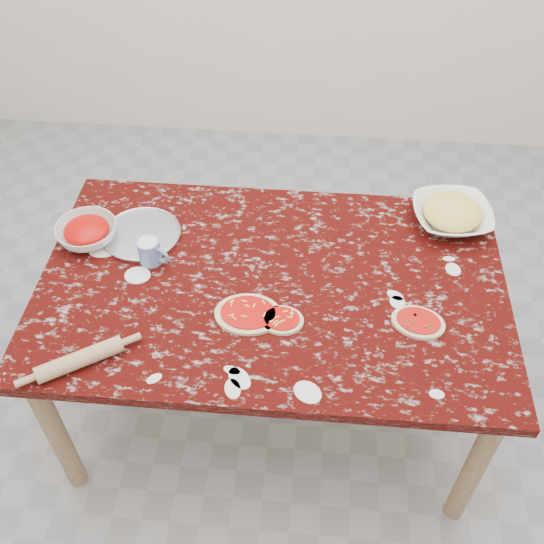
% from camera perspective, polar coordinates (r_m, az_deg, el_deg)
% --- Properties ---
extents(ground, '(4.00, 4.00, 0.00)m').
position_cam_1_polar(ground, '(2.74, 0.00, -11.57)').
color(ground, gray).
extents(worktable, '(1.60, 1.00, 0.75)m').
position_cam_1_polar(worktable, '(2.21, 0.00, -2.38)').
color(worktable, '#300503').
rests_on(worktable, ground).
extents(pizza_tray, '(0.35, 0.35, 0.01)m').
position_cam_1_polar(pizza_tray, '(2.35, -11.78, 3.36)').
color(pizza_tray, '#B2B2B7').
rests_on(pizza_tray, worktable).
extents(sauce_bowl, '(0.22, 0.22, 0.07)m').
position_cam_1_polar(sauce_bowl, '(2.37, -16.47, 3.45)').
color(sauce_bowl, white).
rests_on(sauce_bowl, worktable).
extents(cheese_bowl, '(0.32, 0.32, 0.07)m').
position_cam_1_polar(cheese_bowl, '(2.43, 16.01, 4.94)').
color(cheese_bowl, white).
rests_on(cheese_bowl, worktable).
extents(flour_mug, '(0.12, 0.08, 0.09)m').
position_cam_1_polar(flour_mug, '(2.22, -11.02, 1.86)').
color(flour_mug, '#6283C7').
rests_on(flour_mug, worktable).
extents(pizza_left, '(0.22, 0.17, 0.02)m').
position_cam_1_polar(pizza_left, '(2.04, -2.19, -3.83)').
color(pizza_left, beige).
rests_on(pizza_left, worktable).
extents(pizza_mid, '(0.15, 0.12, 0.02)m').
position_cam_1_polar(pizza_mid, '(2.03, 0.89, -4.39)').
color(pizza_mid, beige).
rests_on(pizza_mid, worktable).
extents(pizza_right, '(0.20, 0.17, 0.02)m').
position_cam_1_polar(pizza_right, '(2.07, 13.16, -4.46)').
color(pizza_right, beige).
rests_on(pizza_right, worktable).
extents(rolling_pin, '(0.25, 0.19, 0.05)m').
position_cam_1_polar(rolling_pin, '(2.00, -17.10, -7.60)').
color(rolling_pin, tan).
rests_on(rolling_pin, worktable).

